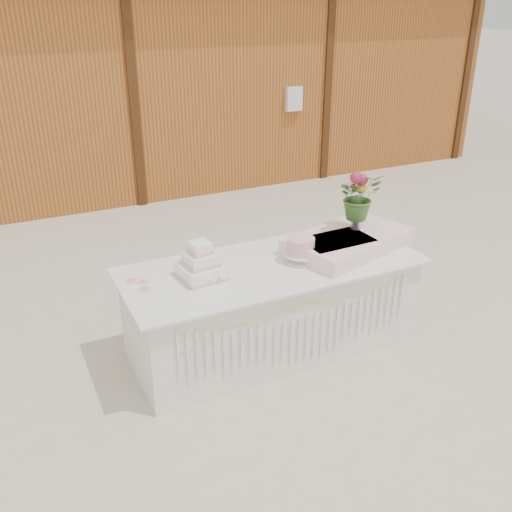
% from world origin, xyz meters
% --- Properties ---
extents(ground, '(80.00, 80.00, 0.00)m').
position_xyz_m(ground, '(0.00, 0.00, 0.00)').
color(ground, beige).
rests_on(ground, ground).
extents(barn, '(12.60, 4.60, 3.30)m').
position_xyz_m(barn, '(-0.01, 5.99, 1.68)').
color(barn, '#A45922').
rests_on(barn, ground).
extents(cake_table, '(2.40, 1.00, 0.77)m').
position_xyz_m(cake_table, '(0.00, -0.00, 0.39)').
color(cake_table, silver).
rests_on(cake_table, ground).
extents(wedding_cake, '(0.35, 0.35, 0.29)m').
position_xyz_m(wedding_cake, '(-0.59, 0.03, 0.87)').
color(wedding_cake, white).
rests_on(wedding_cake, cake_table).
extents(pink_cake_stand, '(0.28, 0.28, 0.20)m').
position_xyz_m(pink_cake_stand, '(0.23, -0.04, 0.88)').
color(pink_cake_stand, white).
rests_on(pink_cake_stand, cake_table).
extents(satin_runner, '(1.16, 0.87, 0.13)m').
position_xyz_m(satin_runner, '(0.72, 0.01, 0.84)').
color(satin_runner, '#FFD7CD').
rests_on(satin_runner, cake_table).
extents(flower_vase, '(0.10, 0.10, 0.14)m').
position_xyz_m(flower_vase, '(0.84, 0.08, 0.97)').
color(flower_vase, silver).
rests_on(flower_vase, satin_runner).
extents(bouquet, '(0.38, 0.33, 0.40)m').
position_xyz_m(bouquet, '(0.84, 0.08, 1.24)').
color(bouquet, '#3A692A').
rests_on(bouquet, flower_vase).
extents(loose_flowers, '(0.29, 0.42, 0.02)m').
position_xyz_m(loose_flowers, '(-1.03, 0.08, 0.78)').
color(loose_flowers, pink).
rests_on(loose_flowers, cake_table).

